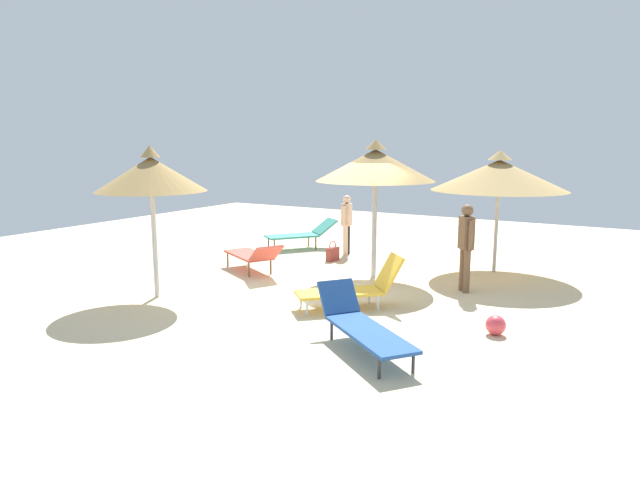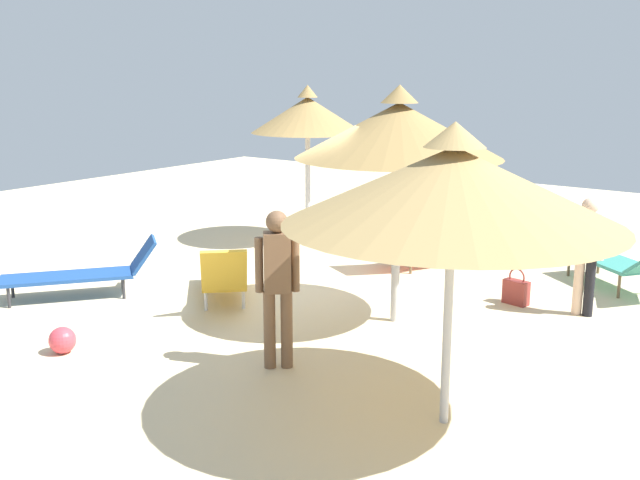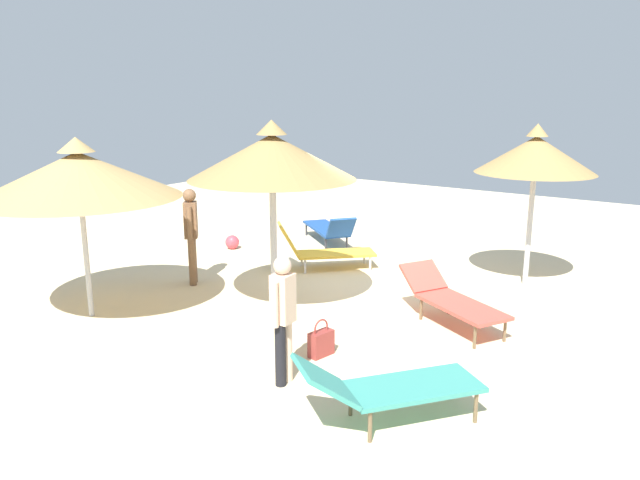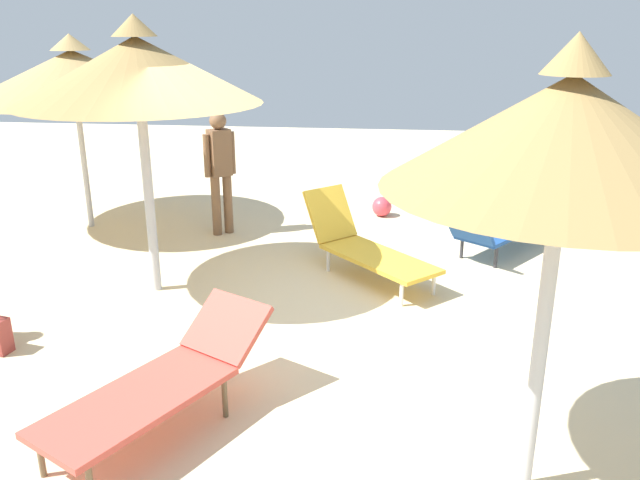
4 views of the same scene
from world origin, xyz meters
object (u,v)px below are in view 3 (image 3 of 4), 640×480
parasol_umbrella_near_left (536,155)px  lounge_chair_center (388,386)px  parasol_umbrella_far_right (272,157)px  person_standing_back (283,314)px  lounge_chair_edge (329,228)px  parasol_umbrella_back (78,175)px  beach_ball (232,242)px  lounge_chair_front (451,298)px  handbag (321,342)px  person_standing_near_right (191,230)px  lounge_chair_far_left (322,250)px

parasol_umbrella_near_left → lounge_chair_center: size_ratio=1.47×
parasol_umbrella_far_right → person_standing_back: bearing=-48.5°
lounge_chair_center → lounge_chair_edge: (-4.81, 6.05, -0.07)m
parasol_umbrella_far_right → parasol_umbrella_back: bearing=-140.1°
parasol_umbrella_back → parasol_umbrella_near_left: 7.41m
parasol_umbrella_back → beach_ball: size_ratio=9.67×
parasol_umbrella_back → lounge_chair_front: (4.72, 2.84, -1.79)m
parasol_umbrella_near_left → lounge_chair_center: parasol_umbrella_near_left is taller
parasol_umbrella_near_left → parasol_umbrella_far_right: 4.60m
parasol_umbrella_far_right → handbag: (1.58, -0.99, -2.25)m
parasol_umbrella_far_right → person_standing_back: parasol_umbrella_far_right is taller
parasol_umbrella_far_right → parasol_umbrella_near_left: bearing=51.1°
lounge_chair_center → beach_ball: bearing=144.8°
parasol_umbrella_near_left → beach_ball: parasol_umbrella_near_left is taller
parasol_umbrella_near_left → person_standing_near_right: size_ratio=1.65×
lounge_chair_edge → handbag: (3.28, -5.06, -0.18)m
lounge_chair_far_left → person_standing_back: person_standing_back is taller
lounge_chair_far_left → lounge_chair_center: bearing=-48.5°
lounge_chair_far_left → person_standing_back: bearing=-60.7°
person_standing_back → handbag: 1.12m
parasol_umbrella_far_right → lounge_chair_far_left: (-0.70, 2.33, -2.04)m
lounge_chair_center → lounge_chair_edge: same height
parasol_umbrella_near_left → lounge_chair_edge: size_ratio=1.40×
parasol_umbrella_back → person_standing_near_right: size_ratio=1.72×
lounge_chair_center → beach_ball: 7.74m
handbag → lounge_chair_front: bearing=64.6°
lounge_chair_front → lounge_chair_edge: bearing=144.2°
lounge_chair_center → lounge_chair_edge: size_ratio=0.95×
lounge_chair_center → person_standing_back: (-1.45, 0.10, 0.44)m
lounge_chair_front → person_standing_near_right: bearing=-170.3°
lounge_chair_far_left → beach_ball: lounge_chair_far_left is taller
parasol_umbrella_back → lounge_chair_front: size_ratio=1.51×
person_standing_near_right → beach_ball: (-1.14, 2.25, -0.85)m
parasol_umbrella_far_right → person_standing_near_right: bearing=173.7°
parasol_umbrella_back → parasol_umbrella_far_right: (2.18, 1.82, 0.23)m
handbag → person_standing_back: bearing=-85.2°
lounge_chair_far_left → lounge_chair_edge: bearing=119.9°
beach_ball → parasol_umbrella_far_right: bearing=-37.7°
lounge_chair_edge → beach_ball: bearing=-133.7°
parasol_umbrella_near_left → lounge_chair_far_left: bearing=-160.7°
parasol_umbrella_far_right → lounge_chair_front: bearing=21.9°
person_standing_back → beach_ball: (-4.87, 4.36, -0.72)m
lounge_chair_front → person_standing_back: size_ratio=1.26×
parasol_umbrella_back → lounge_chair_front: bearing=31.1°
parasol_umbrella_back → lounge_chair_center: (5.29, -0.16, -1.77)m
handbag → lounge_chair_far_left: bearing=124.5°
parasol_umbrella_far_right → beach_ball: (-3.21, 2.48, -2.28)m
parasol_umbrella_near_left → person_standing_near_right: bearing=-146.0°
lounge_chair_far_left → person_standing_back: size_ratio=1.13×
beach_ball → lounge_chair_front: bearing=-14.3°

